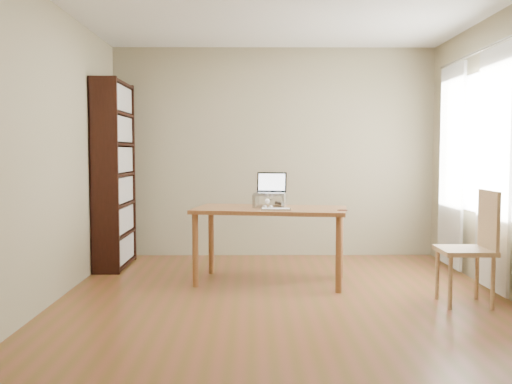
# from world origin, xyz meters

# --- Properties ---
(room) EXTENTS (4.04, 4.54, 2.64)m
(room) POSITION_xyz_m (0.03, 0.01, 1.30)
(room) COLOR brown
(room) RESTS_ON ground
(bookshelf) EXTENTS (0.30, 0.90, 2.10)m
(bookshelf) POSITION_xyz_m (-1.83, 1.55, 1.05)
(bookshelf) COLOR black
(bookshelf) RESTS_ON ground
(curtains) EXTENTS (0.03, 1.90, 2.25)m
(curtains) POSITION_xyz_m (1.92, 0.80, 1.17)
(curtains) COLOR white
(curtains) RESTS_ON ground
(desk) EXTENTS (1.60, 0.99, 0.75)m
(desk) POSITION_xyz_m (-0.09, 0.74, 0.66)
(desk) COLOR brown
(desk) RESTS_ON ground
(laptop_stand) EXTENTS (0.32, 0.25, 0.13)m
(laptop_stand) POSITION_xyz_m (-0.09, 0.82, 0.83)
(laptop_stand) COLOR silver
(laptop_stand) RESTS_ON desk
(laptop) EXTENTS (0.34, 0.30, 0.22)m
(laptop) POSITION_xyz_m (-0.09, 0.87, 0.94)
(laptop) COLOR silver
(laptop) RESTS_ON laptop_stand
(keyboard) EXTENTS (0.29, 0.13, 0.02)m
(keyboard) POSITION_xyz_m (-0.05, 0.52, 0.76)
(keyboard) COLOR silver
(keyboard) RESTS_ON desk
(coaster) EXTENTS (0.10, 0.10, 0.01)m
(coaster) POSITION_xyz_m (0.59, 0.48, 0.75)
(coaster) COLOR #582E1E
(coaster) RESTS_ON desk
(cat) EXTENTS (0.26, 0.49, 0.17)m
(cat) POSITION_xyz_m (-0.10, 0.85, 0.82)
(cat) COLOR #443A35
(cat) RESTS_ON desk
(chair) EXTENTS (0.44, 0.44, 0.98)m
(chair) POSITION_xyz_m (1.62, -0.10, 0.53)
(chair) COLOR tan
(chair) RESTS_ON ground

